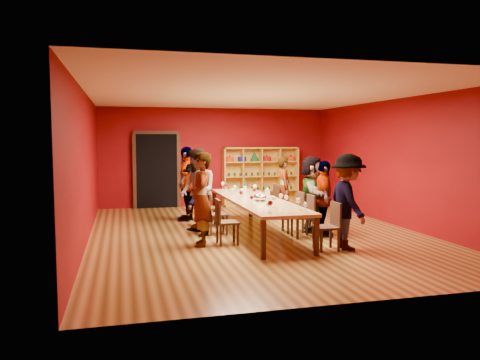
# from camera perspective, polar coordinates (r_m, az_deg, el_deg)

# --- Properties ---
(room_shell) EXTENTS (7.10, 9.10, 3.04)m
(room_shell) POSITION_cam_1_polar(r_m,az_deg,el_deg) (10.10, 1.93, 1.87)
(room_shell) COLOR brown
(room_shell) RESTS_ON ground
(tasting_table) EXTENTS (1.10, 4.50, 0.75)m
(tasting_table) POSITION_cam_1_polar(r_m,az_deg,el_deg) (10.18, 1.92, -2.64)
(tasting_table) COLOR #AB8047
(tasting_table) RESTS_ON ground
(doorway) EXTENTS (1.40, 0.17, 2.30)m
(doorway) POSITION_cam_1_polar(r_m,az_deg,el_deg) (14.19, -10.12, 1.17)
(doorway) COLOR black
(doorway) RESTS_ON ground
(shelving_unit) EXTENTS (2.40, 0.40, 1.80)m
(shelving_unit) POSITION_cam_1_polar(r_m,az_deg,el_deg) (14.66, 2.48, 0.82)
(shelving_unit) COLOR gold
(shelving_unit) RESTS_ON ground
(chair_person_left_1) EXTENTS (0.42, 0.42, 0.89)m
(chair_person_left_1) POSITION_cam_1_polar(r_m,az_deg,el_deg) (9.14, -2.04, -4.80)
(chair_person_left_1) COLOR black
(chair_person_left_1) RESTS_ON ground
(person_left_1) EXTENTS (0.57, 0.72, 1.80)m
(person_left_1) POSITION_cam_1_polar(r_m,az_deg,el_deg) (9.00, -4.76, -2.35)
(person_left_1) COLOR #131334
(person_left_1) RESTS_ON ground
(chair_person_left_2) EXTENTS (0.42, 0.42, 0.89)m
(chair_person_left_2) POSITION_cam_1_polar(r_m,az_deg,el_deg) (10.10, -3.23, -3.87)
(chair_person_left_2) COLOR black
(chair_person_left_2) RESTS_ON ground
(person_left_2) EXTENTS (0.68, 0.99, 1.87)m
(person_left_2) POSITION_cam_1_polar(r_m,az_deg,el_deg) (9.98, -5.23, -1.44)
(person_left_2) COLOR pink
(person_left_2) RESTS_ON ground
(chair_person_left_3) EXTENTS (0.42, 0.42, 0.89)m
(chair_person_left_3) POSITION_cam_1_polar(r_m,az_deg,el_deg) (11.03, -4.19, -3.12)
(chair_person_left_3) COLOR black
(chair_person_left_3) RESTS_ON ground
(person_left_3) EXTENTS (0.70, 1.06, 1.52)m
(person_left_3) POSITION_cam_1_polar(r_m,az_deg,el_deg) (10.96, -5.52, -1.80)
(person_left_3) COLOR #6196C9
(person_left_3) RESTS_ON ground
(chair_person_left_4) EXTENTS (0.42, 0.42, 0.89)m
(chair_person_left_4) POSITION_cam_1_polar(r_m,az_deg,el_deg) (11.91, -4.95, -2.52)
(chair_person_left_4) COLOR black
(chair_person_left_4) RESTS_ON ground
(person_left_4) EXTENTS (0.91, 1.20, 1.87)m
(person_left_4) POSITION_cam_1_polar(r_m,az_deg,el_deg) (11.82, -6.43, -0.45)
(person_left_4) COLOR beige
(person_left_4) RESTS_ON ground
(chair_person_right_0) EXTENTS (0.42, 0.42, 0.89)m
(chair_person_right_0) POSITION_cam_1_polar(r_m,az_deg,el_deg) (8.83, 10.95, -5.23)
(chair_person_right_0) COLOR black
(chair_person_right_0) RESTS_ON ground
(person_right_0) EXTENTS (0.54, 1.17, 1.78)m
(person_right_0) POSITION_cam_1_polar(r_m,az_deg,el_deg) (8.92, 13.01, -2.60)
(person_right_0) COLOR #6088C5
(person_right_0) RESTS_ON ground
(chair_person_right_1) EXTENTS (0.42, 0.42, 0.89)m
(chair_person_right_1) POSITION_cam_1_polar(r_m,az_deg,el_deg) (9.89, 8.06, -4.10)
(chair_person_right_1) COLOR black
(chair_person_right_1) RESTS_ON ground
(person_right_1) EXTENTS (0.67, 1.02, 1.60)m
(person_right_1) POSITION_cam_1_polar(r_m,az_deg,el_deg) (10.00, 10.18, -2.25)
(person_right_1) COLOR #48484D
(person_right_1) RESTS_ON ground
(chair_person_right_2) EXTENTS (0.42, 0.42, 0.89)m
(chair_person_right_2) POSITION_cam_1_polar(r_m,az_deg,el_deg) (10.41, 6.88, -3.63)
(chair_person_right_2) COLOR black
(chair_person_right_2) RESTS_ON ground
(person_right_2) EXTENTS (0.96, 1.62, 1.68)m
(person_right_2) POSITION_cam_1_polar(r_m,az_deg,el_deg) (10.50, 8.72, -1.68)
(person_right_2) COLOR #141E39
(person_right_2) RESTS_ON ground
(chair_person_right_4) EXTENTS (0.42, 0.42, 0.89)m
(chair_person_right_4) POSITION_cam_1_polar(r_m,az_deg,el_deg) (12.01, 3.93, -2.45)
(chair_person_right_4) COLOR black
(chair_person_right_4) RESTS_ON ground
(person_right_4) EXTENTS (0.55, 0.67, 1.60)m
(person_right_4) POSITION_cam_1_polar(r_m,az_deg,el_deg) (12.08, 5.39, -0.96)
(person_right_4) COLOR #CE8A96
(person_right_4) RESTS_ON ground
(wine_glass_0) EXTENTS (0.07, 0.07, 0.19)m
(wine_glass_0) POSITION_cam_1_polar(r_m,az_deg,el_deg) (8.35, 3.49, -3.04)
(wine_glass_0) COLOR white
(wine_glass_0) RESTS_ON tasting_table
(wine_glass_1) EXTENTS (0.08, 0.08, 0.20)m
(wine_glass_1) POSITION_cam_1_polar(r_m,az_deg,el_deg) (9.61, 2.42, -1.89)
(wine_glass_1) COLOR white
(wine_glass_1) RESTS_ON tasting_table
(wine_glass_2) EXTENTS (0.08, 0.08, 0.20)m
(wine_glass_2) POSITION_cam_1_polar(r_m,az_deg,el_deg) (11.73, -1.72, -0.65)
(wine_glass_2) COLOR white
(wine_glass_2) RESTS_ON tasting_table
(wine_glass_3) EXTENTS (0.09, 0.09, 0.22)m
(wine_glass_3) POSITION_cam_1_polar(r_m,az_deg,el_deg) (8.33, 3.72, -2.88)
(wine_glass_3) COLOR white
(wine_glass_3) RESTS_ON tasting_table
(wine_glass_4) EXTENTS (0.09, 0.09, 0.22)m
(wine_glass_4) POSITION_cam_1_polar(r_m,az_deg,el_deg) (11.95, -2.11, -0.49)
(wine_glass_4) COLOR white
(wine_glass_4) RESTS_ON tasting_table
(wine_glass_5) EXTENTS (0.08, 0.08, 0.20)m
(wine_glass_5) POSITION_cam_1_polar(r_m,az_deg,el_deg) (10.05, 0.14, -1.60)
(wine_glass_5) COLOR white
(wine_glass_5) RESTS_ON tasting_table
(wine_glass_6) EXTENTS (0.07, 0.07, 0.18)m
(wine_glass_6) POSITION_cam_1_polar(r_m,az_deg,el_deg) (8.40, 8.00, -3.04)
(wine_glass_6) COLOR white
(wine_glass_6) RESTS_ON tasting_table
(wine_glass_7) EXTENTS (0.07, 0.07, 0.18)m
(wine_glass_7) POSITION_cam_1_polar(r_m,az_deg,el_deg) (12.02, 0.83, -0.60)
(wine_glass_7) COLOR white
(wine_glass_7) RESTS_ON tasting_table
(wine_glass_8) EXTENTS (0.08, 0.08, 0.19)m
(wine_glass_8) POSITION_cam_1_polar(r_m,az_deg,el_deg) (9.30, 1.44, -2.20)
(wine_glass_8) COLOR white
(wine_glass_8) RESTS_ON tasting_table
(wine_glass_9) EXTENTS (0.08, 0.08, 0.20)m
(wine_glass_9) POSITION_cam_1_polar(r_m,az_deg,el_deg) (9.55, 5.02, -1.98)
(wine_glass_9) COLOR white
(wine_glass_9) RESTS_ON tasting_table
(wine_glass_10) EXTENTS (0.09, 0.09, 0.22)m
(wine_glass_10) POSITION_cam_1_polar(r_m,az_deg,el_deg) (10.52, 1.74, -1.24)
(wine_glass_10) COLOR white
(wine_glass_10) RESTS_ON tasting_table
(wine_glass_11) EXTENTS (0.08, 0.08, 0.19)m
(wine_glass_11) POSITION_cam_1_polar(r_m,az_deg,el_deg) (11.34, -0.64, -0.89)
(wine_glass_11) COLOR white
(wine_glass_11) RESTS_ON tasting_table
(wine_glass_12) EXTENTS (0.08, 0.08, 0.20)m
(wine_glass_12) POSITION_cam_1_polar(r_m,az_deg,el_deg) (9.30, 5.68, -2.17)
(wine_glass_12) COLOR white
(wine_glass_12) RESTS_ON tasting_table
(wine_glass_13) EXTENTS (0.07, 0.07, 0.18)m
(wine_glass_13) POSITION_cam_1_polar(r_m,az_deg,el_deg) (10.78, -0.94, -1.24)
(wine_glass_13) COLOR white
(wine_glass_13) RESTS_ON tasting_table
(wine_glass_14) EXTENTS (0.08, 0.08, 0.20)m
(wine_glass_14) POSITION_cam_1_polar(r_m,az_deg,el_deg) (10.22, 3.44, -1.51)
(wine_glass_14) COLOR white
(wine_glass_14) RESTS_ON tasting_table
(wine_glass_15) EXTENTS (0.09, 0.09, 0.22)m
(wine_glass_15) POSITION_cam_1_polar(r_m,az_deg,el_deg) (8.97, 4.13, -2.33)
(wine_glass_15) COLOR white
(wine_glass_15) RESTS_ON tasting_table
(wine_glass_16) EXTENTS (0.09, 0.09, 0.22)m
(wine_glass_16) POSITION_cam_1_polar(r_m,az_deg,el_deg) (11.20, 1.84, -0.86)
(wine_glass_16) COLOR white
(wine_glass_16) RESTS_ON tasting_table
(wine_glass_17) EXTENTS (0.07, 0.07, 0.19)m
(wine_glass_17) POSITION_cam_1_polar(r_m,az_deg,el_deg) (10.27, 3.42, -1.53)
(wine_glass_17) COLOR white
(wine_glass_17) RESTS_ON tasting_table
(wine_glass_18) EXTENTS (0.09, 0.09, 0.22)m
(wine_glass_18) POSITION_cam_1_polar(r_m,az_deg,el_deg) (8.71, 7.16, -2.57)
(wine_glass_18) COLOR white
(wine_glass_18) RESTS_ON tasting_table
(wine_glass_19) EXTENTS (0.09, 0.09, 0.22)m
(wine_glass_19) POSITION_cam_1_polar(r_m,az_deg,el_deg) (10.25, 0.24, -1.40)
(wine_glass_19) COLOR white
(wine_glass_19) RESTS_ON tasting_table
(spittoon_bowl) EXTENTS (0.33, 0.33, 0.18)m
(spittoon_bowl) POSITION_cam_1_polar(r_m,az_deg,el_deg) (9.90, 2.57, -2.11)
(spittoon_bowl) COLOR silver
(spittoon_bowl) RESTS_ON tasting_table
(carafe_a) EXTENTS (0.12, 0.12, 0.25)m
(carafe_a) POSITION_cam_1_polar(r_m,az_deg,el_deg) (10.53, 0.59, -1.47)
(carafe_a) COLOR white
(carafe_a) RESTS_ON tasting_table
(carafe_b) EXTENTS (0.12, 0.12, 0.28)m
(carafe_b) POSITION_cam_1_polar(r_m,az_deg,el_deg) (9.83, 3.36, -1.86)
(carafe_b) COLOR white
(carafe_b) RESTS_ON tasting_table
(wine_bottle) EXTENTS (0.09, 0.09, 0.28)m
(wine_bottle) POSITION_cam_1_polar(r_m,az_deg,el_deg) (12.01, 0.67, -0.70)
(wine_bottle) COLOR #143819
(wine_bottle) RESTS_ON tasting_table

